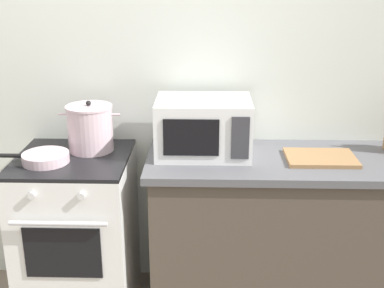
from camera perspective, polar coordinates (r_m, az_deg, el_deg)
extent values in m
cube|color=silver|center=(2.94, 0.41, 7.01)|extent=(4.40, 0.10, 2.50)
cube|color=#4C4238|center=(2.95, 12.15, -10.31)|extent=(1.64, 0.56, 0.88)
cube|color=#59595E|center=(2.75, 12.82, -1.95)|extent=(1.70, 0.60, 0.04)
cube|color=white|center=(2.96, -12.66, -9.96)|extent=(0.60, 0.60, 0.90)
cube|color=black|center=(2.77, -13.35, -1.63)|extent=(0.60, 0.60, 0.02)
cube|color=black|center=(2.68, -14.33, -11.80)|extent=(0.39, 0.01, 0.28)
cylinder|color=silver|center=(2.57, -14.82, -8.65)|extent=(0.48, 0.02, 0.02)
cylinder|color=silver|center=(2.56, -17.57, -5.54)|extent=(0.04, 0.02, 0.04)
cylinder|color=silver|center=(2.49, -12.32, -5.74)|extent=(0.04, 0.02, 0.04)
cylinder|color=beige|center=(2.81, -11.37, 1.64)|extent=(0.24, 0.24, 0.24)
cylinder|color=beige|center=(2.78, -11.54, 4.12)|extent=(0.25, 0.25, 0.01)
sphere|color=black|center=(2.77, -11.57, 4.52)|extent=(0.03, 0.03, 0.03)
cylinder|color=beige|center=(2.82, -14.30, 3.27)|extent=(0.05, 0.01, 0.01)
cylinder|color=beige|center=(2.76, -8.61, 3.29)|extent=(0.05, 0.01, 0.01)
cylinder|color=beige|center=(2.72, -16.11, -1.50)|extent=(0.24, 0.24, 0.05)
cylinder|color=black|center=(2.79, -20.44, -1.22)|extent=(0.20, 0.02, 0.02)
cube|color=white|center=(2.70, 1.29, 1.95)|extent=(0.50, 0.36, 0.30)
cube|color=black|center=(2.53, -0.10, 0.72)|extent=(0.28, 0.01, 0.19)
cube|color=#38383D|center=(2.53, 5.45, 0.66)|extent=(0.09, 0.01, 0.22)
cube|color=#997047|center=(2.74, 14.26, -1.52)|extent=(0.36, 0.26, 0.02)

